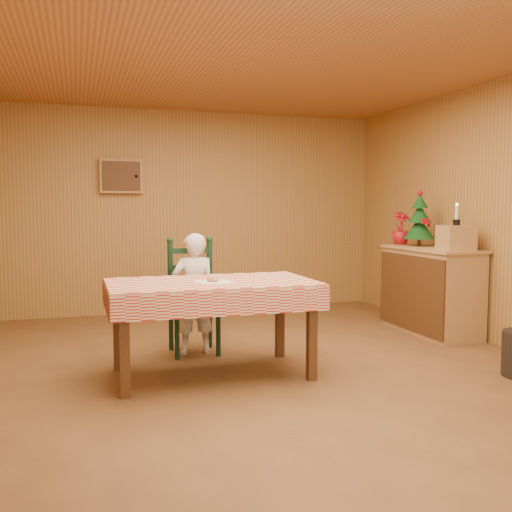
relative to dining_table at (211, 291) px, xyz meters
The scene contains 12 objects.
ground 0.81m from the dining_table, ahead, with size 6.00×6.00×0.00m, color brown.
cabin_walls 1.30m from the dining_table, 48.60° to the left, with size 5.10×6.05×2.65m.
dining_table is the anchor object (origin of this frame).
ladder_chair 0.81m from the dining_table, 90.00° to the left, with size 0.44×0.40×1.08m.
seated_child 0.74m from the dining_table, 90.00° to the left, with size 0.41×0.27×1.12m, color white.
napkin 0.10m from the dining_table, 90.00° to the right, with size 0.26×0.26×0.00m, color white.
donut 0.11m from the dining_table, 90.00° to the right, with size 0.10×0.10×0.03m, color #BD8544.
shelf_unit 2.76m from the dining_table, 17.67° to the left, with size 0.54×1.24×0.93m.
crate 2.70m from the dining_table, ahead, with size 0.30×0.30×0.25m, color tan.
christmas_tree 2.90m from the dining_table, 22.41° to the left, with size 0.34×0.34×0.62m.
flower_arrangement 2.96m from the dining_table, 28.22° to the left, with size 0.21×0.21×0.38m, color #A90F19.
candle_set 2.73m from the dining_table, ahead, with size 0.07×0.07×0.22m.
Camera 1 is at (-1.44, -4.38, 1.36)m, focal length 40.00 mm.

